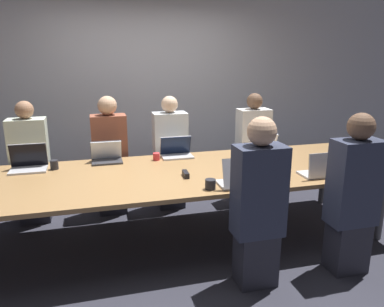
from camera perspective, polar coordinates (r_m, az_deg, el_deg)
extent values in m
plane|color=#2D2D38|center=(3.97, -2.73, -13.01)|extent=(24.00, 24.00, 0.00)
cube|color=#ADADB2|center=(5.25, -7.05, 9.88)|extent=(12.00, 0.06, 2.80)
cube|color=#9E7547|center=(3.69, -2.87, -3.17)|extent=(4.47, 1.36, 0.04)
cylinder|color=#4C4C51|center=(4.31, 26.84, -7.30)|extent=(0.08, 0.08, 0.70)
cylinder|color=#4C4C51|center=(5.05, 19.39, -3.33)|extent=(0.08, 0.08, 0.70)
cube|color=silver|center=(3.79, 18.48, -3.00)|extent=(0.32, 0.23, 0.02)
cube|color=silver|center=(3.66, 19.59, -1.68)|extent=(0.33, 0.03, 0.23)
cube|color=black|center=(3.67, 19.50, -1.65)|extent=(0.32, 0.03, 0.23)
cube|color=#2D2D38|center=(3.66, 22.52, -12.89)|extent=(0.32, 0.24, 0.45)
cube|color=#33384C|center=(3.43, 23.51, -4.08)|extent=(0.40, 0.24, 0.74)
sphere|color=brown|center=(3.32, 24.38, 3.77)|extent=(0.22, 0.22, 0.22)
cube|color=#B7B7BC|center=(4.05, -23.65, -2.33)|extent=(0.35, 0.24, 0.02)
cube|color=#B7B7BC|center=(4.12, -23.64, -0.19)|extent=(0.36, 0.06, 0.24)
cube|color=black|center=(4.11, -23.65, -0.25)|extent=(0.35, 0.05, 0.23)
cube|color=#2D2D38|center=(4.65, -22.79, -6.85)|extent=(0.32, 0.24, 0.45)
cube|color=beige|center=(4.48, -23.56, 0.22)|extent=(0.40, 0.24, 0.74)
sphere|color=#9E7051|center=(4.39, -24.20, 6.09)|extent=(0.19, 0.19, 0.19)
cylinder|color=#232328|center=(4.00, -20.25, -1.62)|extent=(0.08, 0.08, 0.09)
cube|color=#333338|center=(4.10, -12.81, -1.21)|extent=(0.32, 0.22, 0.02)
cube|color=#333338|center=(4.14, -12.94, 0.60)|extent=(0.33, 0.10, 0.21)
cube|color=silver|center=(4.13, -12.94, 0.51)|extent=(0.32, 0.10, 0.21)
cube|color=#2D2D38|center=(4.62, -12.02, -6.08)|extent=(0.32, 0.24, 0.45)
cube|color=brown|center=(4.45, -12.43, 1.06)|extent=(0.40, 0.24, 0.74)
sphere|color=tan|center=(4.36, -12.79, 7.14)|extent=(0.22, 0.22, 0.22)
cube|color=#B7B7BC|center=(4.19, -2.27, -0.48)|extent=(0.34, 0.21, 0.02)
cube|color=#B7B7BC|center=(4.24, -2.53, 1.31)|extent=(0.35, 0.08, 0.21)
cube|color=#0F1933|center=(4.23, -2.50, 1.24)|extent=(0.34, 0.08, 0.21)
cube|color=#2D2D38|center=(4.69, -3.24, -5.43)|extent=(0.32, 0.24, 0.45)
cube|color=silver|center=(4.52, -3.35, 1.62)|extent=(0.40, 0.24, 0.74)
sphere|color=beige|center=(4.43, -3.45, 7.49)|extent=(0.20, 0.20, 0.20)
cylinder|color=red|center=(4.10, -5.45, -0.47)|extent=(0.07, 0.07, 0.08)
cube|color=silver|center=(4.44, 11.11, 0.15)|extent=(0.33, 0.20, 0.02)
cube|color=silver|center=(4.48, 10.78, 1.72)|extent=(0.34, 0.09, 0.20)
cube|color=silver|center=(4.47, 10.83, 1.63)|extent=(0.33, 0.09, 0.19)
cube|color=#2D2D38|center=(5.01, 8.99, -4.24)|extent=(0.32, 0.24, 0.45)
cube|color=silver|center=(4.85, 9.28, 2.38)|extent=(0.40, 0.24, 0.74)
sphere|color=brown|center=(4.77, 9.52, 7.87)|extent=(0.20, 0.20, 0.20)
cylinder|color=brown|center=(4.36, 7.85, 0.49)|extent=(0.07, 0.07, 0.09)
cube|color=#B7B7BC|center=(3.36, 6.97, -4.58)|extent=(0.34, 0.25, 0.02)
cube|color=#B7B7BC|center=(3.23, 7.70, -2.90)|extent=(0.35, 0.09, 0.25)
cube|color=black|center=(3.24, 7.63, -2.90)|extent=(0.34, 0.08, 0.25)
cube|color=#2D2D38|center=(3.26, 9.67, -15.44)|extent=(0.32, 0.24, 0.45)
cube|color=#33384C|center=(3.01, 10.17, -5.67)|extent=(0.40, 0.24, 0.74)
sphere|color=tan|center=(2.87, 10.61, 3.34)|extent=(0.23, 0.23, 0.23)
cylinder|color=#232328|center=(3.23, 2.82, -4.70)|extent=(0.09, 0.09, 0.09)
cube|color=black|center=(3.54, -0.97, -3.16)|extent=(0.05, 0.15, 0.05)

